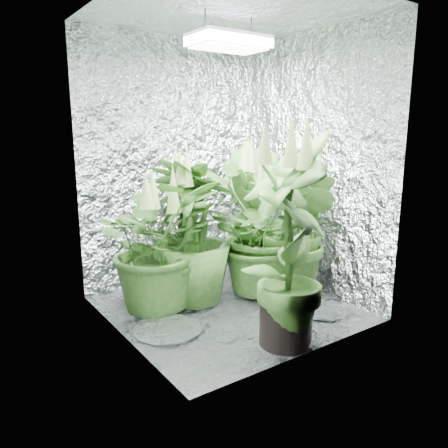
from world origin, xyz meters
TOP-DOWN VIEW (x-y plane):
  - ground at (0.00, 0.00)m, footprint 1.60×1.60m
  - walls at (0.00, 0.00)m, footprint 1.62×1.62m
  - ceiling at (0.00, 0.00)m, footprint 1.60×1.60m
  - grow_lamp at (0.00, 0.00)m, footprint 0.50×0.30m
  - plant_a at (-0.44, 0.23)m, footprint 0.96×0.96m
  - plant_b at (-0.08, 0.53)m, footprint 0.69×0.69m
  - plant_c at (0.49, 0.36)m, footprint 0.70×0.70m
  - plant_d at (-0.16, 0.23)m, footprint 0.81×0.81m
  - plant_e at (0.35, 0.07)m, footprint 1.02×1.02m
  - plant_f at (-0.03, -0.64)m, footprint 0.84×0.84m
  - plant_g at (0.55, -0.12)m, footprint 0.66×0.66m
  - circulation_fan at (0.62, 0.42)m, footprint 0.13×0.28m
  - plant_label at (0.04, -0.67)m, footprint 0.05×0.02m

SIDE VIEW (x-z plane):
  - ground at x=0.00m, z-range 0.00..0.00m
  - circulation_fan at x=0.62m, z-range -0.02..0.30m
  - plant_label at x=0.04m, z-range 0.26..0.34m
  - plant_b at x=-0.08m, z-range -0.05..1.00m
  - plant_a at x=-0.44m, z-range -0.03..1.00m
  - plant_e at x=0.35m, z-range -0.03..1.04m
  - plant_g at x=0.55m, z-range -0.05..1.10m
  - plant_d at x=-0.16m, z-range -0.04..1.11m
  - plant_c at x=0.49m, z-range -0.04..1.18m
  - plant_f at x=-0.03m, z-range -0.04..1.30m
  - walls at x=0.00m, z-range 0.00..2.00m
  - grow_lamp at x=0.00m, z-range 1.72..1.94m
  - ceiling at x=0.00m, z-range 2.00..2.00m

